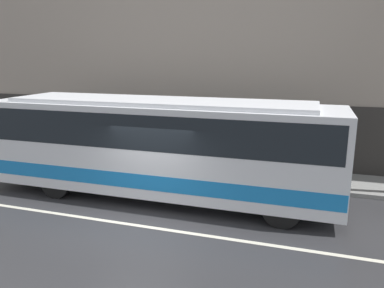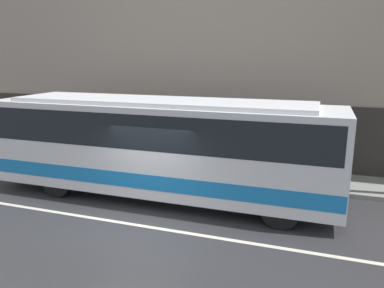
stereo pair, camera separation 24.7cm
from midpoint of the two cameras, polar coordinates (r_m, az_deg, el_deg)
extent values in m
plane|color=#2D2D30|center=(10.37, -8.79, -12.22)|extent=(60.00, 60.00, 0.00)
cube|color=gray|center=(14.78, 0.07, -3.93)|extent=(60.00, 2.24, 0.14)
cube|color=gray|center=(15.37, 1.59, 16.55)|extent=(60.00, 0.30, 10.65)
cube|color=#2D2B28|center=(15.50, 1.32, 1.68)|extent=(60.00, 0.06, 2.66)
cube|color=beige|center=(10.37, -8.79, -12.20)|extent=(54.00, 0.14, 0.01)
cube|color=silver|center=(11.81, -5.64, -0.26)|extent=(11.05, 2.53, 2.68)
cube|color=#1972BF|center=(12.02, -5.55, -3.92)|extent=(10.99, 2.55, 0.45)
cube|color=black|center=(11.68, -5.71, 2.84)|extent=(10.72, 2.55, 1.02)
cube|color=orange|center=(10.68, 22.34, 3.66)|extent=(0.12, 1.90, 0.28)
cube|color=silver|center=(11.57, -5.79, 6.48)|extent=(9.39, 2.15, 0.12)
cylinder|color=black|center=(10.22, 12.83, -9.65)|extent=(1.02, 0.28, 1.02)
cylinder|color=black|center=(12.29, 13.78, -5.77)|extent=(1.02, 0.28, 1.02)
cylinder|color=black|center=(12.80, -20.55, -5.48)|extent=(1.02, 0.28, 1.02)
cylinder|color=black|center=(14.50, -15.20, -2.94)|extent=(1.02, 0.28, 1.02)
cylinder|color=maroon|center=(16.28, -12.07, -0.02)|extent=(0.36, 0.36, 1.28)
sphere|color=tan|center=(16.13, -12.20, 2.59)|extent=(0.23, 0.23, 0.23)
camera|label=1|loc=(0.12, -90.62, -0.15)|focal=35.00mm
camera|label=2|loc=(0.12, 89.38, 0.15)|focal=35.00mm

